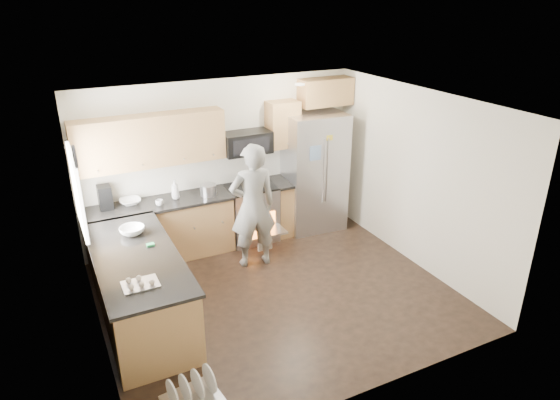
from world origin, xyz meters
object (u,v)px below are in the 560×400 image
refrigerator (313,172)px  dish_rack (192,394)px  person (253,206)px  stove_range (251,201)px

refrigerator → dish_rack: refrigerator is taller
refrigerator → person: 1.63m
stove_range → dish_rack: size_ratio=2.95×
stove_range → refrigerator: bearing=-0.8°
refrigerator → dish_rack: 4.41m
person → dish_rack: size_ratio=3.09×
stove_range → person: 0.87m
refrigerator → dish_rack: size_ratio=3.28×
dish_rack → refrigerator: bearing=44.2°
person → stove_range: bearing=-104.1°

